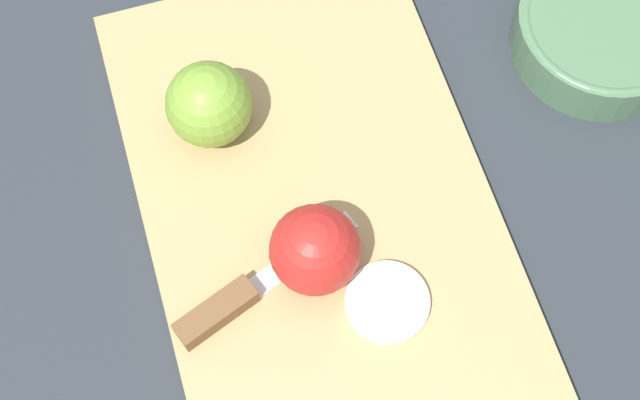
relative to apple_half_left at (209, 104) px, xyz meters
The scene contains 7 objects.
ground_plane 0.12m from the apple_half_left, 24.28° to the left, with size 4.00×4.00×0.00m, color #282D33.
cutting_board 0.12m from the apple_half_left, 24.28° to the left, with size 0.46×0.31×0.01m.
apple_half_left is the anchor object (origin of this frame).
apple_half_right 0.14m from the apple_half_left, 10.09° to the left, with size 0.06×0.06×0.06m.
knife 0.15m from the apple_half_left, 16.69° to the right, with size 0.05×0.15×0.02m.
apple_slice 0.19m from the apple_half_left, 17.50° to the left, with size 0.06×0.06×0.01m.
bowl 0.32m from the apple_half_left, 80.14° to the left, with size 0.14×0.14×0.04m.
Camera 1 is at (0.23, -0.10, 0.62)m, focal length 50.00 mm.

